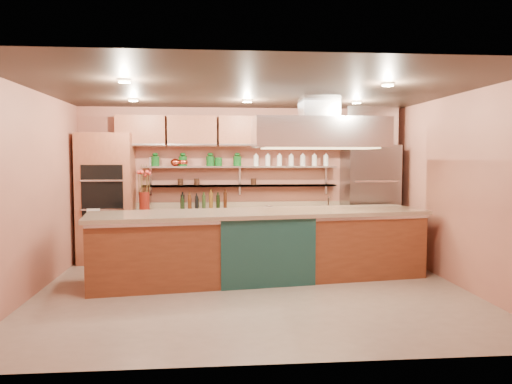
{
  "coord_description": "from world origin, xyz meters",
  "views": [
    {
      "loc": [
        -0.59,
        -6.87,
        1.88
      ],
      "look_at": [
        0.12,
        1.0,
        1.33
      ],
      "focal_mm": 35.0,
      "sensor_mm": 36.0,
      "label": 1
    }
  ],
  "objects": [
    {
      "name": "upper_cabinets",
      "position": [
        0.0,
        2.32,
        2.35
      ],
      "size": [
        4.6,
        0.36,
        0.55
      ],
      "primitive_type": "cube",
      "color": "#955036",
      "rests_on": "wall_back"
    },
    {
      "name": "range_hood",
      "position": [
        1.06,
        0.69,
        2.25
      ],
      "size": [
        2.0,
        1.0,
        0.45
      ],
      "primitive_type": "cube",
      "color": "silver",
      "rests_on": "ceiling"
    },
    {
      "name": "wall_front",
      "position": [
        0.0,
        -2.5,
        1.4
      ],
      "size": [
        6.0,
        0.04,
        2.8
      ],
      "primitive_type": "cube",
      "color": "#A6634E",
      "rests_on": "floor"
    },
    {
      "name": "wall_shelf_upper",
      "position": [
        -0.05,
        2.37,
        1.7
      ],
      "size": [
        3.6,
        0.26,
        0.03
      ],
      "primitive_type": "cube",
      "color": "silver",
      "rests_on": "wall_back"
    },
    {
      "name": "flower_vase",
      "position": [
        -1.78,
        2.15,
        1.09
      ],
      "size": [
        0.22,
        0.22,
        0.33
      ],
      "primitive_type": "cylinder",
      "rotation": [
        0.0,
        0.0,
        -0.25
      ],
      "color": "#5C150D",
      "rests_on": "back_counter"
    },
    {
      "name": "wall_left",
      "position": [
        -3.0,
        0.0,
        1.4
      ],
      "size": [
        0.04,
        5.0,
        2.8
      ],
      "primitive_type": "cube",
      "color": "#A6634E",
      "rests_on": "floor"
    },
    {
      "name": "wall_right",
      "position": [
        3.0,
        0.0,
        1.4
      ],
      "size": [
        0.04,
        5.0,
        2.8
      ],
      "primitive_type": "cube",
      "color": "#A6634E",
      "rests_on": "floor"
    },
    {
      "name": "copper_kettle",
      "position": [
        -1.24,
        2.37,
        1.79
      ],
      "size": [
        0.23,
        0.23,
        0.14
      ],
      "primitive_type": "ellipsoid",
      "rotation": [
        0.0,
        0.0,
        0.42
      ],
      "color": "#BC422B",
      "rests_on": "wall_shelf_upper"
    },
    {
      "name": "wall_shelf_lower",
      "position": [
        -0.05,
        2.37,
        1.35
      ],
      "size": [
        3.6,
        0.26,
        0.03
      ],
      "primitive_type": "cube",
      "color": "silver",
      "rests_on": "wall_back"
    },
    {
      "name": "oil_bottle_cluster",
      "position": [
        -0.72,
        2.15,
        1.07
      ],
      "size": [
        0.91,
        0.37,
        0.29
      ],
      "primitive_type": "cube",
      "rotation": [
        0.0,
        0.0,
        -0.14
      ],
      "color": "black",
      "rests_on": "back_counter"
    },
    {
      "name": "ceiling_downlights",
      "position": [
        0.0,
        0.2,
        2.77
      ],
      "size": [
        4.0,
        2.8,
        0.02
      ],
      "primitive_type": "cube",
      "color": "#FFE5A5",
      "rests_on": "ceiling"
    },
    {
      "name": "oven_stack",
      "position": [
        -2.45,
        2.18,
        1.15
      ],
      "size": [
        0.95,
        0.64,
        2.3
      ],
      "primitive_type": "cube",
      "color": "#955036",
      "rests_on": "floor"
    },
    {
      "name": "back_counter",
      "position": [
        -0.05,
        2.2,
        0.47
      ],
      "size": [
        3.84,
        0.64,
        0.93
      ],
      "primitive_type": "cube",
      "color": "tan",
      "rests_on": "floor"
    },
    {
      "name": "kitchen_scale",
      "position": [
        0.46,
        2.15,
        0.97
      ],
      "size": [
        0.17,
        0.13,
        0.09
      ],
      "primitive_type": "cube",
      "rotation": [
        0.0,
        0.0,
        0.08
      ],
      "color": "silver",
      "rests_on": "back_counter"
    },
    {
      "name": "green_canister",
      "position": [
        -0.45,
        2.37,
        1.79
      ],
      "size": [
        0.15,
        0.15,
        0.16
      ],
      "primitive_type": "cylinder",
      "rotation": [
        0.0,
        0.0,
        -0.13
      ],
      "color": "#0E4214",
      "rests_on": "wall_shelf_upper"
    },
    {
      "name": "floor",
      "position": [
        0.0,
        0.0,
        -0.01
      ],
      "size": [
        6.0,
        5.0,
        0.02
      ],
      "primitive_type": "cube",
      "color": "gray",
      "rests_on": "ground"
    },
    {
      "name": "island",
      "position": [
        0.16,
        0.69,
        0.53
      ],
      "size": [
        5.15,
        1.78,
        1.05
      ],
      "primitive_type": "cube",
      "rotation": [
        0.0,
        0.0,
        0.14
      ],
      "color": "brown",
      "rests_on": "floor"
    },
    {
      "name": "refrigerator",
      "position": [
        2.35,
        2.14,
        1.05
      ],
      "size": [
        0.95,
        0.72,
        2.1
      ],
      "primitive_type": "cube",
      "color": "slate",
      "rests_on": "floor"
    },
    {
      "name": "ceiling",
      "position": [
        0.0,
        0.0,
        2.8
      ],
      "size": [
        6.0,
        5.0,
        0.02
      ],
      "primitive_type": "cube",
      "color": "black",
      "rests_on": "wall_back"
    },
    {
      "name": "bar_faucet",
      "position": [
        1.6,
        2.25,
        1.04
      ],
      "size": [
        0.03,
        0.03,
        0.21
      ],
      "primitive_type": "cylinder",
      "rotation": [
        0.0,
        0.0,
        0.1
      ],
      "color": "silver",
      "rests_on": "back_counter"
    },
    {
      "name": "wall_back",
      "position": [
        0.0,
        2.5,
        1.4
      ],
      "size": [
        6.0,
        0.04,
        2.8
      ],
      "primitive_type": "cube",
      "color": "#A6634E",
      "rests_on": "floor"
    }
  ]
}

